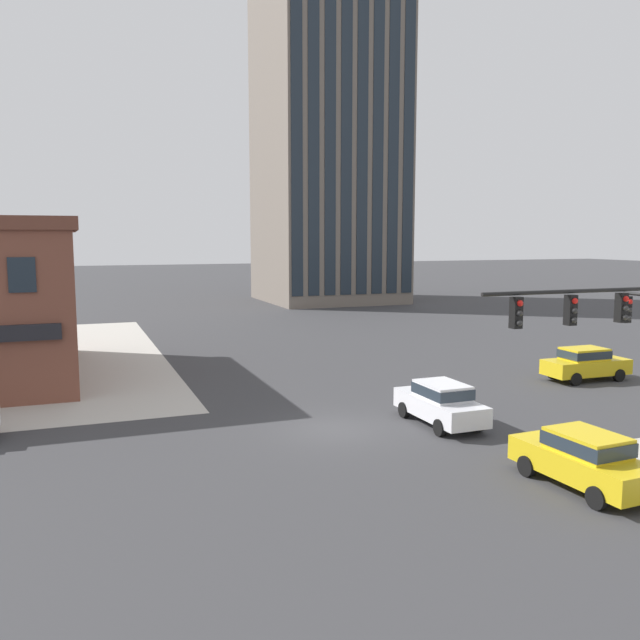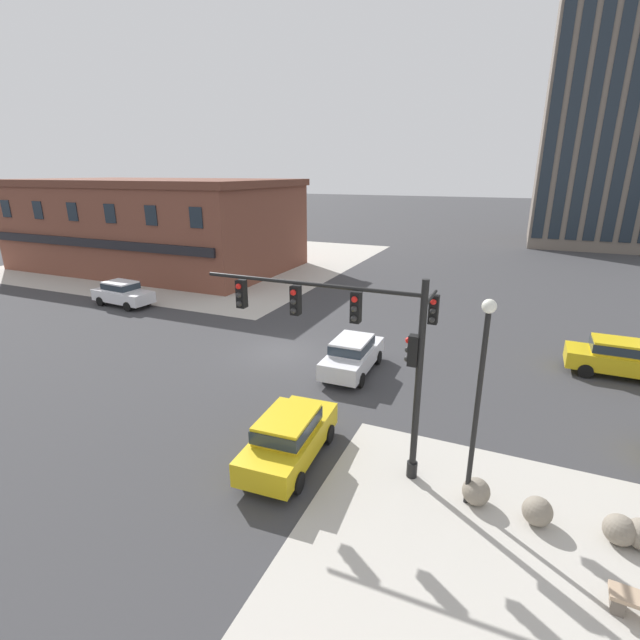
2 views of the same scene
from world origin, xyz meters
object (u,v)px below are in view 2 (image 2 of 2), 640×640
object	(u,v)px
bollard_sphere_curb_b	(537,511)
car_main_southbound_near	(619,357)
traffic_signal_main	(367,338)
bollard_sphere_curb_c	(620,530)
car_main_northbound_near	(289,435)
car_cross_eastbound	(352,354)
car_main_southbound_far	(122,293)
street_lamp_corner_near	(480,384)
bollard_sphere_curb_a	(476,491)

from	to	relation	value
bollard_sphere_curb_b	car_main_southbound_near	xyz separation A→B (m)	(3.51, 11.51, 0.54)
traffic_signal_main	car_main_southbound_near	xyz separation A→B (m)	(8.56, 10.70, -3.28)
bollard_sphere_curb_b	bollard_sphere_curb_c	bearing A→B (deg)	2.95
bollard_sphere_curb_b	car_main_northbound_near	bearing A→B (deg)	-178.90
bollard_sphere_curb_b	car_cross_eastbound	distance (m)	10.45
car_main_northbound_near	car_cross_eastbound	bearing A→B (deg)	93.45
car_main_northbound_near	car_cross_eastbound	xyz separation A→B (m)	(-0.43, 7.22, 0.00)
bollard_sphere_curb_b	car_main_southbound_far	bearing A→B (deg)	156.65
street_lamp_corner_near	bollard_sphere_curb_b	bearing A→B (deg)	-3.18
car_main_southbound_far	car_cross_eastbound	distance (m)	18.74
traffic_signal_main	street_lamp_corner_near	bearing A→B (deg)	-12.21
car_cross_eastbound	traffic_signal_main	bearing A→B (deg)	-67.41
street_lamp_corner_near	car_cross_eastbound	distance (m)	9.53
car_main_northbound_near	car_main_southbound_far	distance (m)	21.89
bollard_sphere_curb_b	street_lamp_corner_near	world-z (taller)	street_lamp_corner_near
car_main_southbound_near	car_main_southbound_far	xyz separation A→B (m)	(-29.46, -0.31, 0.00)
street_lamp_corner_near	car_main_southbound_far	bearing A→B (deg)	155.31
bollard_sphere_curb_c	car_main_northbound_near	distance (m)	9.12
car_main_southbound_near	car_cross_eastbound	size ratio (longest dim) A/B	1.00
bollard_sphere_curb_c	car_main_southbound_far	size ratio (longest dim) A/B	0.17
car_main_southbound_near	bollard_sphere_curb_b	bearing A→B (deg)	-106.94
traffic_signal_main	bollard_sphere_curb_c	world-z (taller)	traffic_signal_main
bollard_sphere_curb_b	car_cross_eastbound	xyz separation A→B (m)	(-7.67, 7.08, 0.54)
car_cross_eastbound	bollard_sphere_curb_a	bearing A→B (deg)	-48.50
traffic_signal_main	car_cross_eastbound	bearing A→B (deg)	112.59
bollard_sphere_curb_a	car_main_southbound_near	world-z (taller)	car_main_southbound_near
traffic_signal_main	car_main_southbound_near	size ratio (longest dim) A/B	1.60
bollard_sphere_curb_c	car_main_southbound_far	world-z (taller)	car_main_southbound_far
car_main_northbound_near	car_main_southbound_far	world-z (taller)	same
bollard_sphere_curb_a	bollard_sphere_curb_b	bearing A→B (deg)	-6.23
traffic_signal_main	bollard_sphere_curb_a	distance (m)	5.22
car_main_northbound_near	car_main_southbound_far	bearing A→B (deg)	148.78
traffic_signal_main	bollard_sphere_curb_c	xyz separation A→B (m)	(6.92, -0.71, -3.82)
bollard_sphere_curb_b	car_cross_eastbound	world-z (taller)	car_cross_eastbound
car_main_northbound_near	traffic_signal_main	bearing A→B (deg)	23.48
bollard_sphere_curb_b	car_main_northbound_near	xyz separation A→B (m)	(-7.23, -0.14, 0.54)
car_main_southbound_far	car_cross_eastbound	bearing A→B (deg)	-12.71
car_main_southbound_far	car_cross_eastbound	xyz separation A→B (m)	(18.28, -4.12, 0.00)
car_main_northbound_near	bollard_sphere_curb_a	bearing A→B (deg)	3.10
bollard_sphere_curb_c	car_main_northbound_near	xyz separation A→B (m)	(-9.10, -0.23, 0.54)
traffic_signal_main	bollard_sphere_curb_b	size ratio (longest dim) A/B	9.27
car_main_southbound_far	car_main_southbound_near	bearing A→B (deg)	0.60
car_main_southbound_near	car_cross_eastbound	xyz separation A→B (m)	(-11.17, -4.43, 0.00)
bollard_sphere_curb_a	bollard_sphere_curb_c	world-z (taller)	same
traffic_signal_main	bollard_sphere_curb_c	distance (m)	7.94
street_lamp_corner_near	car_main_northbound_near	xyz separation A→B (m)	(-5.44, -0.24, -2.76)
traffic_signal_main	car_main_northbound_near	world-z (taller)	traffic_signal_main
car_cross_eastbound	bollard_sphere_curb_c	bearing A→B (deg)	-36.23
bollard_sphere_curb_a	car_main_southbound_far	size ratio (longest dim) A/B	0.17
bollard_sphere_curb_a	bollard_sphere_curb_c	xyz separation A→B (m)	(3.42, -0.07, 0.00)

